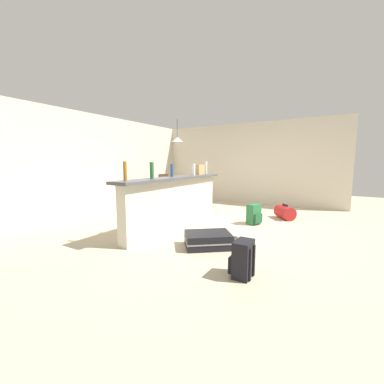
% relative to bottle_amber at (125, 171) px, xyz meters
% --- Properties ---
extents(ground_plane, '(13.00, 13.00, 0.05)m').
position_rel_bottle_amber_xyz_m(ground_plane, '(1.82, -0.41, -1.18)').
color(ground_plane, '#BCAD8E').
extents(wall_back, '(6.60, 0.10, 2.50)m').
position_rel_bottle_amber_xyz_m(wall_back, '(1.82, 2.64, 0.10)').
color(wall_back, beige).
rests_on(wall_back, ground_plane).
extents(wall_right, '(0.10, 6.00, 2.50)m').
position_rel_bottle_amber_xyz_m(wall_right, '(4.87, -0.11, 0.10)').
color(wall_right, beige).
rests_on(wall_right, ground_plane).
extents(partition_half_wall, '(2.80, 0.20, 0.96)m').
position_rel_bottle_amber_xyz_m(partition_half_wall, '(1.21, -0.09, -0.68)').
color(partition_half_wall, beige).
rests_on(partition_half_wall, ground_plane).
extents(bar_countertop, '(2.96, 0.40, 0.05)m').
position_rel_bottle_amber_xyz_m(bar_countertop, '(1.21, -0.09, -0.17)').
color(bar_countertop, '#4C4C51').
rests_on(bar_countertop, partition_half_wall).
extents(bottle_amber, '(0.06, 0.06, 0.29)m').
position_rel_bottle_amber_xyz_m(bottle_amber, '(0.00, 0.00, 0.00)').
color(bottle_amber, '#9E661E').
rests_on(bottle_amber, bar_countertop).
extents(bottle_green, '(0.07, 0.07, 0.28)m').
position_rel_bottle_amber_xyz_m(bottle_green, '(0.56, -0.05, -0.01)').
color(bottle_green, '#2D6B38').
rests_on(bottle_green, bar_countertop).
extents(bottle_blue, '(0.06, 0.06, 0.24)m').
position_rel_bottle_amber_xyz_m(bottle_blue, '(1.22, 0.01, -0.02)').
color(bottle_blue, '#284C89').
rests_on(bottle_blue, bar_countertop).
extents(bottle_white, '(0.07, 0.07, 0.25)m').
position_rel_bottle_amber_xyz_m(bottle_white, '(1.81, -0.13, -0.02)').
color(bottle_white, silver).
rests_on(bottle_white, bar_countertop).
extents(bottle_clear, '(0.06, 0.06, 0.30)m').
position_rel_bottle_amber_xyz_m(bottle_clear, '(2.46, -0.09, 0.00)').
color(bottle_clear, silver).
rests_on(bottle_clear, bar_countertop).
extents(grocery_bag, '(0.26, 0.18, 0.22)m').
position_rel_bottle_amber_xyz_m(grocery_bag, '(2.18, -0.04, -0.04)').
color(grocery_bag, tan).
rests_on(grocery_bag, bar_countertop).
extents(dining_table, '(1.10, 0.80, 0.74)m').
position_rel_bottle_amber_xyz_m(dining_table, '(3.17, 1.32, -0.51)').
color(dining_table, '#332319').
rests_on(dining_table, ground_plane).
extents(dining_chair_near_partition, '(0.44, 0.44, 0.93)m').
position_rel_bottle_amber_xyz_m(dining_chair_near_partition, '(3.16, 0.76, -0.64)').
color(dining_chair_near_partition, '#4C331E').
rests_on(dining_chair_near_partition, ground_plane).
extents(dining_chair_far_side, '(0.43, 0.43, 0.93)m').
position_rel_bottle_amber_xyz_m(dining_chair_far_side, '(3.21, 1.88, -0.64)').
color(dining_chair_far_side, '#4C331E').
rests_on(dining_chair_far_side, ground_plane).
extents(pendant_lamp, '(0.34, 0.34, 0.68)m').
position_rel_bottle_amber_xyz_m(pendant_lamp, '(3.20, 1.26, 0.78)').
color(pendant_lamp, black).
extents(suitcase_flat_black, '(0.82, 0.86, 0.22)m').
position_rel_bottle_amber_xyz_m(suitcase_flat_black, '(0.56, -1.14, -1.04)').
color(suitcase_flat_black, black).
rests_on(suitcase_flat_black, ground_plane).
extents(backpack_green, '(0.32, 0.30, 0.42)m').
position_rel_bottle_amber_xyz_m(backpack_green, '(2.27, -1.33, -0.95)').
color(backpack_green, '#286B3D').
rests_on(backpack_green, ground_plane).
extents(duffel_bag_red, '(0.56, 0.54, 0.34)m').
position_rel_bottle_amber_xyz_m(duffel_bag_red, '(3.09, -1.79, -1.00)').
color(duffel_bag_red, red).
rests_on(duffel_bag_red, ground_plane).
extents(backpack_black, '(0.28, 0.25, 0.42)m').
position_rel_bottle_amber_xyz_m(backpack_black, '(-0.09, -1.92, -0.95)').
color(backpack_black, black).
rests_on(backpack_black, ground_plane).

